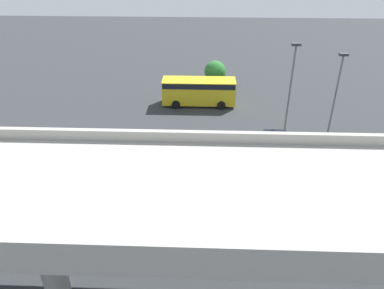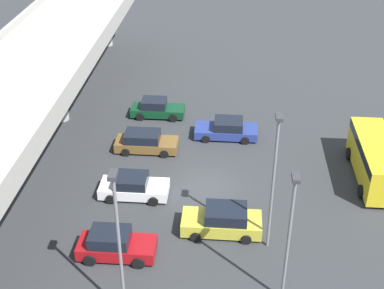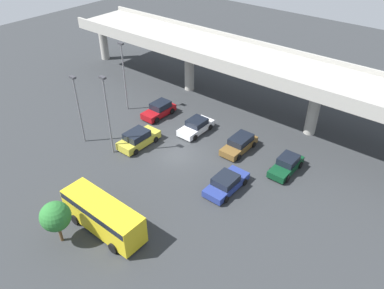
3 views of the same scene
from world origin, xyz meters
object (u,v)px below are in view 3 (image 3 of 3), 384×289
parked_car_3 (240,144)px  parked_car_5 (287,165)px  shuttle_bus (103,214)px  lamp_post_by_overpass (107,111)px  lamp_post_near_aisle (78,105)px  parked_car_0 (159,110)px  parked_car_2 (196,126)px  parked_car_4 (226,183)px  parked_car_1 (138,139)px  lamp_post_mid_lot (124,72)px  tree_front_left (55,217)px

parked_car_3 → parked_car_5: 5.41m
shuttle_bus → lamp_post_by_overpass: lamp_post_by_overpass is taller
lamp_post_near_aisle → parked_car_0: bearing=74.9°
parked_car_5 → shuttle_bus: (-7.72, -15.84, 0.91)m
parked_car_2 → shuttle_bus: (3.33, -15.84, 0.91)m
parked_car_4 → shuttle_bus: shuttle_bus is taller
parked_car_1 → parked_car_0: bearing=23.3°
parked_car_0 → parked_car_2: bearing=89.5°
parked_car_3 → parked_car_2: bearing=-88.9°
parked_car_1 → parked_car_4: size_ratio=0.99×
parked_car_4 → shuttle_bus: bearing=154.6°
parked_car_2 → parked_car_4: size_ratio=0.93×
parked_car_2 → lamp_post_mid_lot: size_ratio=0.53×
parked_car_4 → parked_car_5: size_ratio=1.10×
parked_car_4 → parked_car_3: bearing=22.4°
lamp_post_mid_lot → parked_car_4: bearing=-14.3°
parked_car_4 → lamp_post_mid_lot: bearing=75.7°
parked_car_2 → parked_car_3: parked_car_3 is taller
lamp_post_mid_lot → lamp_post_by_overpass: lamp_post_by_overpass is taller
parked_car_2 → parked_car_4: (8.09, -5.82, -0.02)m
parked_car_4 → parked_car_0: bearing=66.9°
parked_car_5 → parked_car_4: bearing=-27.0°
parked_car_3 → parked_car_5: parked_car_5 is taller
parked_car_0 → parked_car_4: parked_car_0 is taller
parked_car_1 → parked_car_2: parked_car_1 is taller
parked_car_3 → tree_front_left: bearing=-11.9°
lamp_post_mid_lot → parked_car_2: bearing=7.5°
parked_car_5 → lamp_post_by_overpass: (-15.22, -8.46, 4.22)m
lamp_post_by_overpass → lamp_post_near_aisle: bearing=-171.7°
parked_car_0 → lamp_post_near_aisle: size_ratio=0.57×
parked_car_3 → parked_car_5: bearing=88.9°
parked_car_1 → parked_car_3: bearing=-55.7°
parked_car_2 → tree_front_left: 18.91m
parked_car_2 → parked_car_3: 5.64m
parked_car_4 → tree_front_left: size_ratio=1.28×
parked_car_0 → lamp_post_near_aisle: 10.10m
parked_car_3 → parked_car_4: (2.44, -5.93, -0.04)m
parked_car_1 → lamp_post_by_overpass: bearing=157.6°
parked_car_0 → parked_car_4: (13.72, -5.87, -0.09)m
lamp_post_by_overpass → tree_front_left: (5.83, -10.28, -2.35)m
tree_front_left → lamp_post_near_aisle: bearing=135.1°
shuttle_bus → lamp_post_near_aisle: 13.59m
lamp_post_near_aisle → lamp_post_by_overpass: 3.98m
parked_car_2 → lamp_post_mid_lot: lamp_post_mid_lot is taller
parked_car_0 → lamp_post_mid_lot: lamp_post_mid_lot is taller
parked_car_0 → parked_car_1: parked_car_1 is taller
parked_car_4 → shuttle_bus: 11.13m
parked_car_3 → tree_front_left: 19.36m
parked_car_1 → lamp_post_near_aisle: lamp_post_near_aisle is taller
parked_car_3 → parked_car_0: bearing=-89.7°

